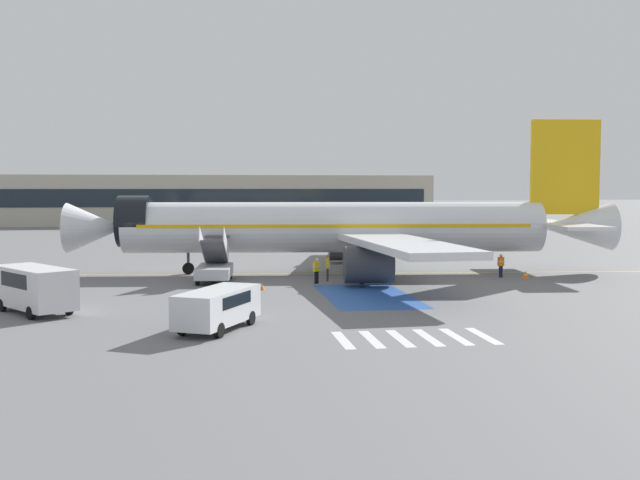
{
  "coord_description": "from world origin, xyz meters",
  "views": [
    {
      "loc": [
        -9.42,
        -53.0,
        6.23
      ],
      "look_at": [
        -1.97,
        -2.86,
        2.66
      ],
      "focal_mm": 42.0,
      "sensor_mm": 36.0,
      "label": 1
    }
  ],
  "objects_px": {
    "ground_crew_3": "(328,266)",
    "terminal_building": "(181,200)",
    "service_van_1": "(35,286)",
    "traffic_cone_1": "(526,275)",
    "fuel_tanker": "(351,229)",
    "airliner": "(345,228)",
    "ground_crew_2": "(362,269)",
    "boarding_stairs_forward": "(215,267)",
    "ground_crew_0": "(501,264)",
    "traffic_cone_0": "(261,286)",
    "ground_crew_1": "(317,269)",
    "service_van_0": "(218,305)"
  },
  "relations": [
    {
      "from": "ground_crew_0",
      "to": "ground_crew_1",
      "type": "relative_size",
      "value": 1.0
    },
    {
      "from": "boarding_stairs_forward",
      "to": "ground_crew_2",
      "type": "xyz_separation_m",
      "value": [
        9.38,
        -2.66,
        0.0
      ]
    },
    {
      "from": "service_van_0",
      "to": "ground_crew_2",
      "type": "distance_m",
      "value": 17.13
    },
    {
      "from": "service_van_0",
      "to": "ground_crew_1",
      "type": "distance_m",
      "value": 16.36
    },
    {
      "from": "airliner",
      "to": "ground_crew_1",
      "type": "height_order",
      "value": "airliner"
    },
    {
      "from": "fuel_tanker",
      "to": "ground_crew_1",
      "type": "relative_size",
      "value": 6.79
    },
    {
      "from": "service_van_0",
      "to": "traffic_cone_0",
      "type": "relative_size",
      "value": 11.63
    },
    {
      "from": "airliner",
      "to": "service_van_1",
      "type": "xyz_separation_m",
      "value": [
        -18.32,
        -14.75,
        -1.94
      ]
    },
    {
      "from": "fuel_tanker",
      "to": "traffic_cone_1",
      "type": "bearing_deg",
      "value": -178.46
    },
    {
      "from": "ground_crew_3",
      "to": "terminal_building",
      "type": "bearing_deg",
      "value": -159.97
    },
    {
      "from": "service_van_0",
      "to": "traffic_cone_0",
      "type": "height_order",
      "value": "service_van_0"
    },
    {
      "from": "boarding_stairs_forward",
      "to": "traffic_cone_0",
      "type": "distance_m",
      "value": 5.38
    },
    {
      "from": "traffic_cone_0",
      "to": "terminal_building",
      "type": "bearing_deg",
      "value": 95.3
    },
    {
      "from": "boarding_stairs_forward",
      "to": "ground_crew_3",
      "type": "bearing_deg",
      "value": -1.28
    },
    {
      "from": "ground_crew_0",
      "to": "ground_crew_3",
      "type": "distance_m",
      "value": 12.22
    },
    {
      "from": "boarding_stairs_forward",
      "to": "service_van_1",
      "type": "height_order",
      "value": "boarding_stairs_forward"
    },
    {
      "from": "service_van_1",
      "to": "ground_crew_2",
      "type": "xyz_separation_m",
      "value": [
        18.3,
        8.59,
        -0.4
      ]
    },
    {
      "from": "boarding_stairs_forward",
      "to": "ground_crew_3",
      "type": "distance_m",
      "value": 7.49
    },
    {
      "from": "ground_crew_3",
      "to": "traffic_cone_1",
      "type": "distance_m",
      "value": 13.53
    },
    {
      "from": "service_van_1",
      "to": "ground_crew_3",
      "type": "xyz_separation_m",
      "value": [
        16.35,
        10.38,
        -0.32
      ]
    },
    {
      "from": "ground_crew_1",
      "to": "ground_crew_2",
      "type": "distance_m",
      "value": 2.93
    },
    {
      "from": "boarding_stairs_forward",
      "to": "ground_crew_0",
      "type": "xyz_separation_m",
      "value": [
        19.65,
        -0.57,
        -0.02
      ]
    },
    {
      "from": "boarding_stairs_forward",
      "to": "ground_crew_3",
      "type": "relative_size",
      "value": 3.01
    },
    {
      "from": "airliner",
      "to": "fuel_tanker",
      "type": "relative_size",
      "value": 3.57
    },
    {
      "from": "ground_crew_0",
      "to": "terminal_building",
      "type": "relative_size",
      "value": 0.02
    },
    {
      "from": "ground_crew_2",
      "to": "airliner",
      "type": "bearing_deg",
      "value": 119.39
    },
    {
      "from": "airliner",
      "to": "fuel_tanker",
      "type": "distance_m",
      "value": 25.89
    },
    {
      "from": "ground_crew_3",
      "to": "fuel_tanker",
      "type": "bearing_deg",
      "value": 177.44
    },
    {
      "from": "fuel_tanker",
      "to": "ground_crew_1",
      "type": "bearing_deg",
      "value": 155.22
    },
    {
      "from": "ground_crew_0",
      "to": "traffic_cone_0",
      "type": "xyz_separation_m",
      "value": [
        -16.86,
        -3.97,
        -0.71
      ]
    },
    {
      "from": "fuel_tanker",
      "to": "ground_crew_3",
      "type": "bearing_deg",
      "value": 156.32
    },
    {
      "from": "ground_crew_1",
      "to": "ground_crew_2",
      "type": "bearing_deg",
      "value": 139.75
    },
    {
      "from": "ground_crew_2",
      "to": "terminal_building",
      "type": "relative_size",
      "value": 0.02
    },
    {
      "from": "service_van_1",
      "to": "traffic_cone_1",
      "type": "height_order",
      "value": "service_van_1"
    },
    {
      "from": "service_van_1",
      "to": "ground_crew_1",
      "type": "bearing_deg",
      "value": 174.51
    },
    {
      "from": "ground_crew_1",
      "to": "traffic_cone_0",
      "type": "relative_size",
      "value": 3.56
    },
    {
      "from": "terminal_building",
      "to": "service_van_0",
      "type": "bearing_deg",
      "value": -87.04
    },
    {
      "from": "fuel_tanker",
      "to": "ground_crew_2",
      "type": "distance_m",
      "value": 31.91
    },
    {
      "from": "service_van_1",
      "to": "ground_crew_3",
      "type": "distance_m",
      "value": 19.37
    },
    {
      "from": "airliner",
      "to": "traffic_cone_0",
      "type": "height_order",
      "value": "airliner"
    },
    {
      "from": "airliner",
      "to": "ground_crew_2",
      "type": "xyz_separation_m",
      "value": [
        -0.02,
        -6.16,
        -2.35
      ]
    },
    {
      "from": "ground_crew_0",
      "to": "ground_crew_3",
      "type": "height_order",
      "value": "ground_crew_3"
    },
    {
      "from": "ground_crew_0",
      "to": "traffic_cone_0",
      "type": "distance_m",
      "value": 17.34
    },
    {
      "from": "fuel_tanker",
      "to": "traffic_cone_0",
      "type": "xyz_separation_m",
      "value": [
        -11.91,
        -33.34,
        -1.6
      ]
    },
    {
      "from": "traffic_cone_1",
      "to": "ground_crew_3",
      "type": "bearing_deg",
      "value": 175.85
    },
    {
      "from": "ground_crew_0",
      "to": "ground_crew_1",
      "type": "height_order",
      "value": "ground_crew_0"
    },
    {
      "from": "traffic_cone_0",
      "to": "ground_crew_1",
      "type": "bearing_deg",
      "value": 34.26
    },
    {
      "from": "boarding_stairs_forward",
      "to": "airliner",
      "type": "bearing_deg",
      "value": 25.8
    },
    {
      "from": "ground_crew_3",
      "to": "terminal_building",
      "type": "relative_size",
      "value": 0.02
    },
    {
      "from": "ground_crew_1",
      "to": "traffic_cone_0",
      "type": "height_order",
      "value": "ground_crew_1"
    }
  ]
}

